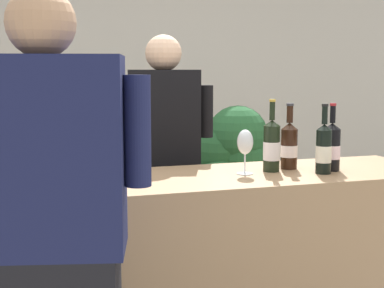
# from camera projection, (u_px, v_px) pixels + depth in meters

# --- Properties ---
(wall_back) EXTENTS (8.00, 0.10, 2.80)m
(wall_back) POSITION_uv_depth(u_px,v_px,m) (113.00, 78.00, 4.92)
(wall_back) COLOR beige
(wall_back) RESTS_ON ground_plane
(counter) EXTENTS (2.26, 0.61, 0.99)m
(counter) POSITION_uv_depth(u_px,v_px,m) (205.00, 280.00, 2.58)
(counter) COLOR #9E7A56
(counter) RESTS_ON ground_plane
(wine_bottle_0) EXTENTS (0.08, 0.08, 0.33)m
(wine_bottle_0) POSITION_uv_depth(u_px,v_px,m) (19.00, 162.00, 2.15)
(wine_bottle_0) COLOR black
(wine_bottle_0) RESTS_ON counter
(wine_bottle_2) EXTENTS (0.07, 0.07, 0.33)m
(wine_bottle_2) POSITION_uv_depth(u_px,v_px,m) (324.00, 149.00, 2.56)
(wine_bottle_2) COLOR black
(wine_bottle_2) RESTS_ON counter
(wine_bottle_3) EXTENTS (0.08, 0.08, 0.34)m
(wine_bottle_3) POSITION_uv_depth(u_px,v_px,m) (66.00, 161.00, 2.18)
(wine_bottle_3) COLOR black
(wine_bottle_3) RESTS_ON counter
(wine_bottle_4) EXTENTS (0.08, 0.08, 0.34)m
(wine_bottle_4) POSITION_uv_depth(u_px,v_px,m) (272.00, 146.00, 2.62)
(wine_bottle_4) COLOR black
(wine_bottle_4) RESTS_ON counter
(wine_bottle_5) EXTENTS (0.08, 0.08, 0.32)m
(wine_bottle_5) POSITION_uv_depth(u_px,v_px,m) (332.00, 147.00, 2.64)
(wine_bottle_5) COLOR black
(wine_bottle_5) RESTS_ON counter
(wine_bottle_6) EXTENTS (0.08, 0.08, 0.32)m
(wine_bottle_6) POSITION_uv_depth(u_px,v_px,m) (289.00, 145.00, 2.69)
(wine_bottle_6) COLOR black
(wine_bottle_6) RESTS_ON counter
(wine_glass) EXTENTS (0.08, 0.08, 0.21)m
(wine_glass) POSITION_uv_depth(u_px,v_px,m) (245.00, 144.00, 2.54)
(wine_glass) COLOR silver
(wine_glass) RESTS_ON counter
(ice_bucket) EXTENTS (0.23, 0.23, 0.19)m
(ice_bucket) POSITION_uv_depth(u_px,v_px,m) (104.00, 158.00, 2.39)
(ice_bucket) COLOR silver
(ice_bucket) RESTS_ON counter
(person_server) EXTENTS (0.54, 0.31, 1.66)m
(person_server) POSITION_uv_depth(u_px,v_px,m) (164.00, 189.00, 3.08)
(person_server) COLOR black
(person_server) RESTS_ON ground_plane
(person_guest) EXTENTS (0.60, 0.34, 1.70)m
(person_guest) POSITION_uv_depth(u_px,v_px,m) (50.00, 284.00, 1.66)
(person_guest) COLOR black
(person_guest) RESTS_ON ground_plane
(potted_shrub) EXTENTS (0.57, 0.60, 1.23)m
(potted_shrub) POSITION_uv_depth(u_px,v_px,m) (230.00, 163.00, 3.85)
(potted_shrub) COLOR brown
(potted_shrub) RESTS_ON ground_plane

